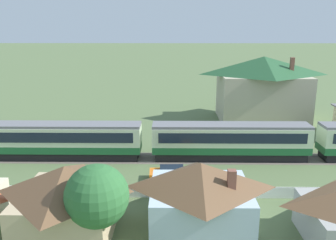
# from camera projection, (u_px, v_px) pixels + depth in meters

# --- Properties ---
(ground_plane) EXTENTS (600.00, 600.00, 0.00)m
(ground_plane) POSITION_uv_depth(u_px,v_px,m) (264.00, 159.00, 39.75)
(ground_plane) COLOR #566B42
(passenger_train) EXTENTS (54.86, 2.86, 4.03)m
(passenger_train) POSITION_uv_depth(u_px,v_px,m) (233.00, 140.00, 39.40)
(passenger_train) COLOR #1E6033
(passenger_train) RESTS_ON ground_plane
(railway_track) EXTENTS (108.26, 3.60, 0.04)m
(railway_track) POSITION_uv_depth(u_px,v_px,m) (324.00, 159.00, 39.84)
(railway_track) COLOR #665B51
(railway_track) RESTS_ON ground_plane
(station_house_dark_green_roof) EXTENTS (14.27, 10.23, 10.00)m
(station_house_dark_green_roof) POSITION_uv_depth(u_px,v_px,m) (262.00, 88.00, 55.67)
(station_house_dark_green_roof) COLOR #BCB293
(station_house_dark_green_roof) RESTS_ON ground_plane
(cottage_brown_roof) EXTENTS (6.66, 7.06, 5.25)m
(cottage_brown_roof) POSITION_uv_depth(u_px,v_px,m) (67.00, 200.00, 24.55)
(cottage_brown_roof) COLOR tan
(cottage_brown_roof) RESTS_ON ground_plane
(cottage_brown_roof_2) EXTENTS (7.73, 6.79, 4.98)m
(cottage_brown_roof_2) POSITION_uv_depth(u_px,v_px,m) (200.00, 194.00, 25.82)
(cottage_brown_roof_2) COLOR silver
(cottage_brown_roof_2) RESTS_ON ground_plane
(picket_fence_front) EXTENTS (40.93, 0.06, 1.05)m
(picket_fence_front) POSITION_uv_depth(u_px,v_px,m) (154.00, 192.00, 30.71)
(picket_fence_front) COLOR white
(picket_fence_front) RESTS_ON ground_plane
(parked_car_orange) EXTENTS (4.62, 2.05, 1.28)m
(parked_car_orange) POSITION_uv_depth(u_px,v_px,m) (173.00, 174.00, 34.32)
(parked_car_orange) COLOR orange
(parked_car_orange) RESTS_ON ground_plane
(yard_tree_0) EXTENTS (4.05, 4.05, 6.18)m
(yard_tree_0) POSITION_uv_depth(u_px,v_px,m) (97.00, 196.00, 22.08)
(yard_tree_0) COLOR #4C3823
(yard_tree_0) RESTS_ON ground_plane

